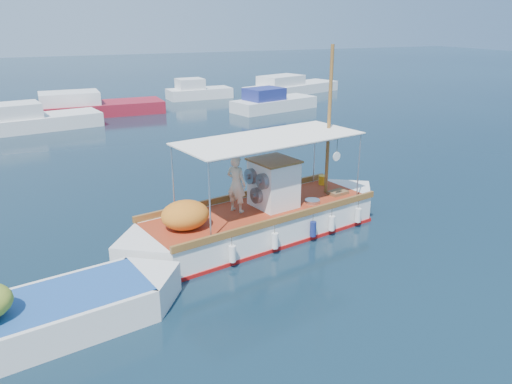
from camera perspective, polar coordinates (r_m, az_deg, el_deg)
name	(u,v)px	position (r m, az deg, el deg)	size (l,w,h in m)	color
ground	(270,231)	(15.19, 1.66, -4.44)	(160.00, 160.00, 0.00)	black
fishing_caique	(259,220)	(14.69, 0.39, -3.19)	(8.94, 3.76, 5.57)	white
dinghy	(24,325)	(11.23, -25.01, -13.61)	(6.64, 2.80, 1.65)	white
bg_boat_nw	(30,122)	(31.58, -24.40, 7.34)	(7.57, 3.65, 1.80)	silver
bg_boat_n	(88,108)	(35.10, -18.65, 9.08)	(9.16, 2.83, 1.80)	maroon
bg_boat_ne	(272,103)	(35.22, 1.86, 10.10)	(6.54, 3.74, 1.80)	silver
bg_boat_e	(290,88)	(43.22, 3.87, 11.78)	(9.46, 5.46, 1.80)	silver
bg_boat_far_n	(198,92)	(40.78, -6.70, 11.24)	(5.12, 2.20, 1.80)	silver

